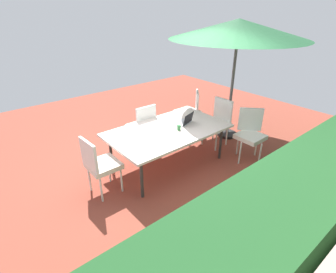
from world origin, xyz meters
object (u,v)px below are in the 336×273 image
(laptop, at_px, (185,121))
(chair_west, at_px, (218,120))
(dining_table, at_px, (168,131))
(chair_northwest, at_px, (250,132))
(patio_umbrella, at_px, (238,29))
(chair_south, at_px, (142,125))
(chair_east, at_px, (100,163))
(cup, at_px, (179,128))
(chair_southwest, at_px, (190,110))

(laptop, bearing_deg, chair_west, 161.23)
(dining_table, distance_m, chair_northwest, 1.57)
(laptop, bearing_deg, chair_northwest, 122.49)
(dining_table, relative_size, chair_northwest, 2.16)
(patio_umbrella, relative_size, laptop, 7.15)
(chair_south, bearing_deg, chair_east, 30.80)
(chair_south, distance_m, cup, 0.95)
(chair_northwest, bearing_deg, chair_west, 138.34)
(chair_west, height_order, chair_south, same)
(dining_table, distance_m, patio_umbrella, 2.42)
(patio_umbrella, bearing_deg, chair_east, 1.16)
(dining_table, distance_m, cup, 0.21)
(chair_southwest, xyz_separation_m, chair_east, (2.63, 0.75, 0.00))
(chair_east, xyz_separation_m, chair_northwest, (-2.67, 0.82, 0.00))
(patio_umbrella, xyz_separation_m, laptop, (1.43, 0.09, -1.49))
(chair_south, bearing_deg, cup, 100.32)
(patio_umbrella, height_order, laptop, patio_umbrella)
(chair_east, distance_m, chair_west, 2.65)
(patio_umbrella, bearing_deg, cup, 7.68)
(chair_southwest, distance_m, laptop, 1.21)
(chair_southwest, height_order, cup, chair_southwest)
(chair_east, relative_size, chair_south, 1.00)
(chair_west, distance_m, chair_northwest, 0.77)
(chair_west, bearing_deg, cup, -87.26)
(chair_south, xyz_separation_m, laptop, (-0.42, 0.78, 0.22))
(chair_northwest, xyz_separation_m, chair_south, (1.37, -1.57, 0.00))
(cup, bearing_deg, chair_west, -174.49)
(dining_table, xyz_separation_m, cup, (-0.12, 0.15, 0.09))
(chair_northwest, relative_size, chair_south, 1.00)
(patio_umbrella, relative_size, chair_east, 2.77)
(patio_umbrella, relative_size, chair_northwest, 2.77)
(patio_umbrella, xyz_separation_m, chair_east, (3.16, 0.06, -1.71))
(dining_table, distance_m, chair_west, 1.32)
(cup, bearing_deg, chair_east, -6.48)
(dining_table, bearing_deg, chair_northwest, 148.90)
(chair_east, xyz_separation_m, cup, (-1.46, 0.17, 0.22))
(chair_southwest, bearing_deg, laptop, -6.53)
(chair_northwest, bearing_deg, chair_southwest, 138.12)
(chair_west, bearing_deg, dining_table, -94.30)
(chair_south, height_order, laptop, chair_south)
(chair_southwest, relative_size, cup, 11.37)
(dining_table, distance_m, chair_east, 1.34)
(chair_west, bearing_deg, chair_east, -93.86)
(chair_south, xyz_separation_m, cup, (-0.15, 0.91, 0.22))
(dining_table, bearing_deg, chair_west, 178.47)
(dining_table, xyz_separation_m, chair_east, (1.33, -0.02, -0.13))
(patio_umbrella, height_order, chair_south, patio_umbrella)
(chair_west, xyz_separation_m, chair_northwest, (-0.02, 0.77, 0.00))
(chair_east, bearing_deg, dining_table, -93.76)
(chair_east, bearing_deg, chair_south, -63.25)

